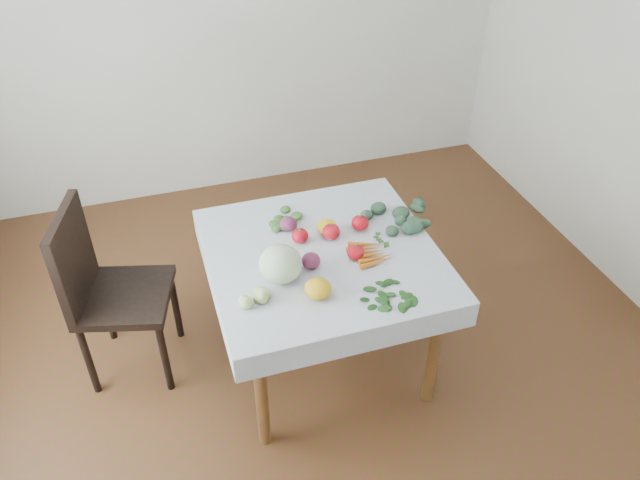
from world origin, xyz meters
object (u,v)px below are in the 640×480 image
Objects in this scene: carrot_bunch at (371,253)px; chair at (103,284)px; cabbage at (281,264)px; heirloom_back at (327,227)px; table at (323,268)px.

chair is at bearing 162.97° from carrot_bunch.
cabbage is 1.94× the size of heirloom_back.
chair is 4.70× the size of carrot_bunch.
carrot_bunch is (0.46, 0.04, -0.08)m from cabbage.
carrot_bunch is at bearing -59.39° from heirloom_back.
table is at bearing -15.68° from chair.
heirloom_back is at bearing -7.39° from chair.
carrot_bunch is (1.29, -0.40, 0.19)m from chair.
table is 0.22m from heirloom_back.
carrot_bunch is at bearing 4.49° from cabbage.
cabbage is at bearing -152.17° from table.
table is 5.00× the size of cabbage.
chair is at bearing 164.32° from table.
heirloom_back is at bearing 65.27° from table.
cabbage is (0.83, -0.43, 0.27)m from chair.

